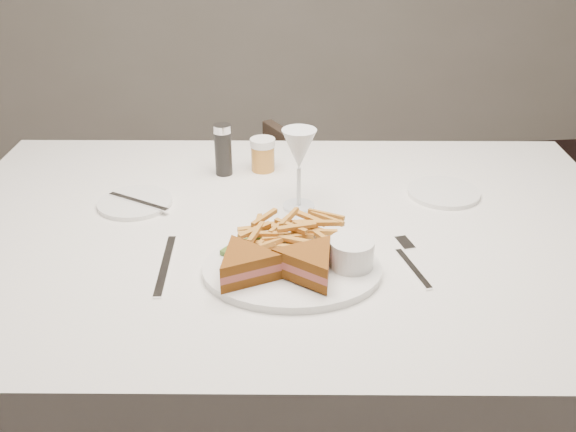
{
  "coord_description": "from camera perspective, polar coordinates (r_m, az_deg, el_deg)",
  "views": [
    {
      "loc": [
        -0.18,
        -0.89,
        1.38
      ],
      "look_at": [
        -0.07,
        0.2,
        0.8
      ],
      "focal_mm": 40.0,
      "sensor_mm": 36.0,
      "label": 1
    }
  ],
  "objects": [
    {
      "name": "table",
      "position": [
        1.52,
        -0.2,
        -13.44
      ],
      "size": [
        1.53,
        1.11,
        0.75
      ],
      "primitive_type": "cube",
      "rotation": [
        0.0,
        0.0,
        -0.11
      ],
      "color": "silver",
      "rests_on": "ground"
    },
    {
      "name": "chair_far",
      "position": [
        2.23,
        -4.76,
        -0.66
      ],
      "size": [
        0.79,
        0.77,
        0.63
      ],
      "primitive_type": "imported",
      "rotation": [
        0.0,
        0.0,
        3.55
      ],
      "color": "#4E3D2F",
      "rests_on": "ground"
    },
    {
      "name": "table_setting",
      "position": [
        1.22,
        0.0,
        -0.99
      ],
      "size": [
        0.84,
        0.67,
        0.18
      ],
      "color": "white",
      "rests_on": "table"
    }
  ]
}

